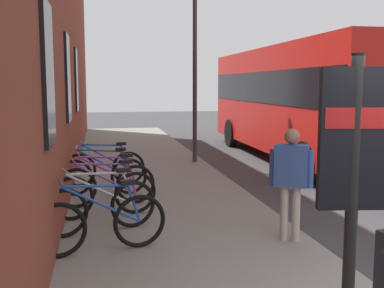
{
  "coord_description": "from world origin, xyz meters",
  "views": [
    {
      "loc": [
        -3.49,
        2.93,
        2.29
      ],
      "look_at": [
        2.92,
        1.65,
        1.45
      ],
      "focal_mm": 43.82,
      "sensor_mm": 36.0,
      "label": 1
    }
  ],
  "objects_px": {
    "bicycle_beside_lamp": "(100,207)",
    "bicycle_leaning_wall": "(105,194)",
    "bicycle_under_window": "(102,175)",
    "bicycle_nearest_sign": "(104,168)",
    "pedestrian_crossing_street": "(291,173)",
    "bicycle_end_of_row": "(101,223)",
    "transit_info_sign": "(354,159)",
    "bicycle_mid_rack": "(107,184)",
    "street_lamp": "(195,50)",
    "city_bus": "(299,97)"
  },
  "relations": [
    {
      "from": "bicycle_beside_lamp",
      "to": "bicycle_leaning_wall",
      "type": "relative_size",
      "value": 0.98
    },
    {
      "from": "bicycle_under_window",
      "to": "bicycle_nearest_sign",
      "type": "distance_m",
      "value": 0.86
    },
    {
      "from": "bicycle_nearest_sign",
      "to": "pedestrian_crossing_street",
      "type": "relative_size",
      "value": 1.13
    },
    {
      "from": "bicycle_end_of_row",
      "to": "bicycle_beside_lamp",
      "type": "xyz_separation_m",
      "value": [
        0.86,
        0.01,
        0.0
      ]
    },
    {
      "from": "bicycle_under_window",
      "to": "transit_info_sign",
      "type": "distance_m",
      "value": 6.39
    },
    {
      "from": "bicycle_beside_lamp",
      "to": "bicycle_leaning_wall",
      "type": "height_order",
      "value": "same"
    },
    {
      "from": "bicycle_end_of_row",
      "to": "bicycle_under_window",
      "type": "xyz_separation_m",
      "value": [
        3.26,
        -0.05,
        0.0
      ]
    },
    {
      "from": "bicycle_leaning_wall",
      "to": "pedestrian_crossing_street",
      "type": "xyz_separation_m",
      "value": [
        -1.7,
        -2.51,
        0.57
      ]
    },
    {
      "from": "bicycle_end_of_row",
      "to": "transit_info_sign",
      "type": "height_order",
      "value": "transit_info_sign"
    },
    {
      "from": "bicycle_beside_lamp",
      "to": "bicycle_mid_rack",
      "type": "height_order",
      "value": "same"
    },
    {
      "from": "bicycle_beside_lamp",
      "to": "pedestrian_crossing_street",
      "type": "relative_size",
      "value": 1.09
    },
    {
      "from": "bicycle_nearest_sign",
      "to": "transit_info_sign",
      "type": "height_order",
      "value": "transit_info_sign"
    },
    {
      "from": "bicycle_nearest_sign",
      "to": "bicycle_beside_lamp",
      "type": "bearing_deg",
      "value": 178.14
    },
    {
      "from": "bicycle_mid_rack",
      "to": "bicycle_beside_lamp",
      "type": "bearing_deg",
      "value": 175.25
    },
    {
      "from": "bicycle_end_of_row",
      "to": "bicycle_under_window",
      "type": "distance_m",
      "value": 3.26
    },
    {
      "from": "bicycle_end_of_row",
      "to": "bicycle_nearest_sign",
      "type": "bearing_deg",
      "value": -1.38
    },
    {
      "from": "bicycle_end_of_row",
      "to": "bicycle_under_window",
      "type": "bearing_deg",
      "value": -0.85
    },
    {
      "from": "bicycle_nearest_sign",
      "to": "pedestrian_crossing_street",
      "type": "height_order",
      "value": "pedestrian_crossing_street"
    },
    {
      "from": "pedestrian_crossing_street",
      "to": "street_lamp",
      "type": "height_order",
      "value": "street_lamp"
    },
    {
      "from": "bicycle_end_of_row",
      "to": "pedestrian_crossing_street",
      "type": "xyz_separation_m",
      "value": [
        -0.03,
        -2.58,
        0.57
      ]
    },
    {
      "from": "bicycle_under_window",
      "to": "bicycle_beside_lamp",
      "type": "bearing_deg",
      "value": 178.68
    },
    {
      "from": "pedestrian_crossing_street",
      "to": "bicycle_mid_rack",
      "type": "bearing_deg",
      "value": 45.49
    },
    {
      "from": "bicycle_mid_rack",
      "to": "city_bus",
      "type": "bearing_deg",
      "value": -49.94
    },
    {
      "from": "bicycle_leaning_wall",
      "to": "bicycle_end_of_row",
      "type": "bearing_deg",
      "value": 177.52
    },
    {
      "from": "bicycle_beside_lamp",
      "to": "bicycle_under_window",
      "type": "relative_size",
      "value": 0.96
    },
    {
      "from": "bicycle_mid_rack",
      "to": "bicycle_under_window",
      "type": "xyz_separation_m",
      "value": [
        0.87,
        0.07,
        0.0
      ]
    },
    {
      "from": "bicycle_end_of_row",
      "to": "city_bus",
      "type": "distance_m",
      "value": 9.5
    },
    {
      "from": "bicycle_beside_lamp",
      "to": "city_bus",
      "type": "relative_size",
      "value": 0.16
    },
    {
      "from": "city_bus",
      "to": "street_lamp",
      "type": "distance_m",
      "value": 3.58
    },
    {
      "from": "bicycle_leaning_wall",
      "to": "transit_info_sign",
      "type": "distance_m",
      "value": 4.92
    },
    {
      "from": "bicycle_beside_lamp",
      "to": "bicycle_under_window",
      "type": "bearing_deg",
      "value": -1.32
    },
    {
      "from": "bicycle_leaning_wall",
      "to": "city_bus",
      "type": "xyz_separation_m",
      "value": [
        5.61,
        -5.87,
        1.41
      ]
    },
    {
      "from": "bicycle_mid_rack",
      "to": "city_bus",
      "type": "height_order",
      "value": "city_bus"
    },
    {
      "from": "bicycle_leaning_wall",
      "to": "bicycle_under_window",
      "type": "distance_m",
      "value": 1.59
    },
    {
      "from": "street_lamp",
      "to": "bicycle_leaning_wall",
      "type": "bearing_deg",
      "value": 153.5
    },
    {
      "from": "bicycle_leaning_wall",
      "to": "pedestrian_crossing_street",
      "type": "bearing_deg",
      "value": -124.15
    },
    {
      "from": "city_bus",
      "to": "bicycle_under_window",
      "type": "bearing_deg",
      "value": 124.3
    },
    {
      "from": "transit_info_sign",
      "to": "pedestrian_crossing_street",
      "type": "relative_size",
      "value": 1.53
    },
    {
      "from": "bicycle_beside_lamp",
      "to": "bicycle_nearest_sign",
      "type": "distance_m",
      "value": 3.27
    },
    {
      "from": "bicycle_under_window",
      "to": "bicycle_nearest_sign",
      "type": "relative_size",
      "value": 1.0
    },
    {
      "from": "bicycle_under_window",
      "to": "pedestrian_crossing_street",
      "type": "bearing_deg",
      "value": -142.43
    },
    {
      "from": "transit_info_sign",
      "to": "city_bus",
      "type": "xyz_separation_m",
      "value": [
        10.0,
        -4.01,
        0.2
      ]
    },
    {
      "from": "bicycle_mid_rack",
      "to": "pedestrian_crossing_street",
      "type": "bearing_deg",
      "value": -134.51
    },
    {
      "from": "city_bus",
      "to": "bicycle_nearest_sign",
      "type": "bearing_deg",
      "value": 118.41
    },
    {
      "from": "bicycle_leaning_wall",
      "to": "city_bus",
      "type": "distance_m",
      "value": 8.24
    },
    {
      "from": "bicycle_end_of_row",
      "to": "transit_info_sign",
      "type": "relative_size",
      "value": 0.73
    },
    {
      "from": "bicycle_leaning_wall",
      "to": "bicycle_mid_rack",
      "type": "bearing_deg",
      "value": -3.85
    },
    {
      "from": "bicycle_under_window",
      "to": "bicycle_end_of_row",
      "type": "bearing_deg",
      "value": 179.15
    },
    {
      "from": "bicycle_beside_lamp",
      "to": "bicycle_leaning_wall",
      "type": "bearing_deg",
      "value": -5.55
    },
    {
      "from": "bicycle_mid_rack",
      "to": "bicycle_nearest_sign",
      "type": "xyz_separation_m",
      "value": [
        1.73,
        0.02,
        0.0
      ]
    }
  ]
}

